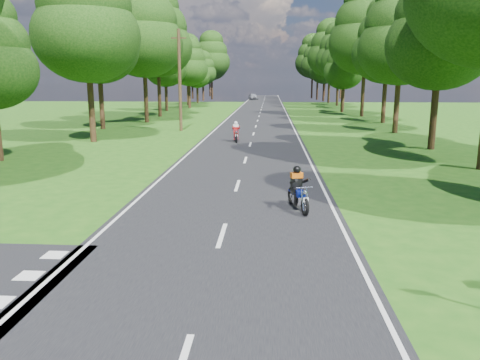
{
  "coord_description": "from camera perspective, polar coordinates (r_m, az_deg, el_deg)",
  "views": [
    {
      "loc": [
        1.23,
        -9.82,
        4.07
      ],
      "look_at": [
        0.36,
        4.0,
        1.1
      ],
      "focal_mm": 35.0,
      "sensor_mm": 36.0,
      "label": 1
    }
  ],
  "objects": [
    {
      "name": "road_markings",
      "position": [
        58.1,
        2.29,
        8.09
      ],
      "size": [
        7.4,
        140.0,
        0.01
      ],
      "color": "silver",
      "rests_on": "main_road"
    },
    {
      "name": "rider_far_red",
      "position": [
        31.43,
        -0.5,
        5.93
      ],
      "size": [
        0.72,
        1.68,
        1.36
      ],
      "primitive_type": null,
      "rotation": [
        0.0,
        0.0,
        0.11
      ],
      "color": "maroon",
      "rests_on": "main_road"
    },
    {
      "name": "main_road",
      "position": [
        59.97,
        2.47,
        8.2
      ],
      "size": [
        7.0,
        140.0,
        0.02
      ],
      "primitive_type": "cube",
      "color": "black",
      "rests_on": "ground"
    },
    {
      "name": "treeline",
      "position": [
        70.01,
        3.93,
        15.49
      ],
      "size": [
        40.0,
        115.35,
        14.78
      ],
      "color": "black",
      "rests_on": "ground"
    },
    {
      "name": "distant_car",
      "position": [
        99.97,
        1.62,
        10.16
      ],
      "size": [
        2.4,
        4.28,
        1.38
      ],
      "primitive_type": "imported",
      "rotation": [
        0.0,
        0.0,
        0.2
      ],
      "color": "#ADAFB4",
      "rests_on": "main_road"
    },
    {
      "name": "ground",
      "position": [
        10.7,
        -3.32,
        -10.26
      ],
      "size": [
        160.0,
        160.0,
        0.0
      ],
      "primitive_type": "plane",
      "color": "#1F5313",
      "rests_on": "ground"
    },
    {
      "name": "telegraph_pole",
      "position": [
        38.51,
        -7.36,
        12.0
      ],
      "size": [
        1.2,
        0.26,
        8.0
      ],
      "color": "#382616",
      "rests_on": "ground"
    },
    {
      "name": "rider_near_blue",
      "position": [
        14.89,
        7.12,
        -1.01
      ],
      "size": [
        0.96,
        1.76,
        1.39
      ],
      "primitive_type": null,
      "rotation": [
        0.0,
        0.0,
        0.25
      ],
      "color": "navy",
      "rests_on": "main_road"
    }
  ]
}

